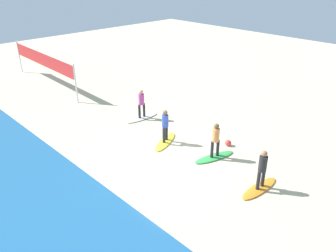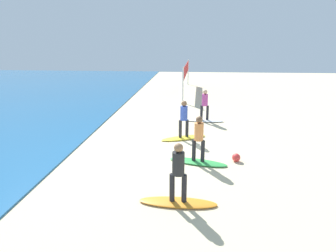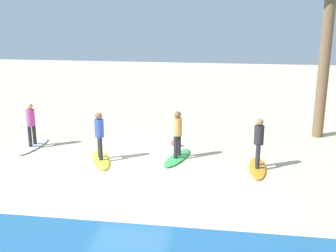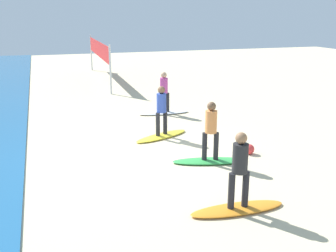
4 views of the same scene
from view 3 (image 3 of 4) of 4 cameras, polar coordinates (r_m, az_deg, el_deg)
The scene contains 10 objects.
ground_plane at distance 13.37m, azimuth -5.54°, elevation -6.91°, with size 60.00×60.00×0.00m, color beige.
surfboard_orange at distance 14.23m, azimuth 11.99°, elevation -5.58°, with size 2.10×0.56×0.09m, color orange.
surfer_orange at distance 13.92m, azimuth 12.22°, elevation -1.76°, with size 0.32×0.46×1.64m.
surfboard_green at distance 14.86m, azimuth 1.26°, elevation -4.32°, with size 2.10×0.56×0.09m, color green.
surfer_green at distance 14.55m, azimuth 1.28°, elevation -0.64°, with size 0.32×0.45×1.64m.
surfboard_yellow at distance 14.86m, azimuth -9.14°, elevation -4.51°, with size 2.10×0.56×0.09m, color yellow.
surfer_yellow at distance 14.56m, azimuth -9.31°, elevation -0.84°, with size 0.32×0.43×1.64m.
surfboard_white at distance 16.88m, azimuth -17.84°, elevation -2.64°, with size 2.10×0.56×0.09m, color white.
surfer_white at distance 16.61m, azimuth -18.12°, elevation 0.62°, with size 0.32×0.46×1.64m.
beach_ball at distance 16.15m, azimuth 0.97°, elevation -2.28°, with size 0.30×0.30×0.30m, color #E53838.
Camera 3 is at (-3.12, 11.97, 5.07)m, focal length 44.90 mm.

